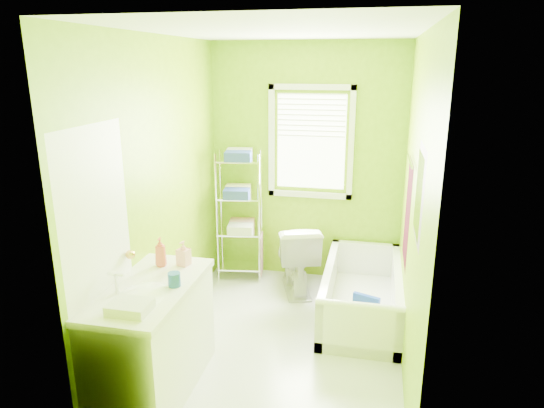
% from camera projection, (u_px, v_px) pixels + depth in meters
% --- Properties ---
extents(ground, '(2.90, 2.90, 0.00)m').
position_uv_depth(ground, '(279.00, 340.00, 4.31)').
color(ground, silver).
rests_on(ground, ground).
extents(room_envelope, '(2.14, 2.94, 2.62)m').
position_uv_depth(room_envelope, '(280.00, 170.00, 3.87)').
color(room_envelope, '#77A508').
rests_on(room_envelope, ground).
extents(window, '(0.92, 0.05, 1.22)m').
position_uv_depth(window, '(311.00, 136.00, 5.18)').
color(window, white).
rests_on(window, ground).
extents(door, '(0.09, 0.80, 2.00)m').
position_uv_depth(door, '(102.00, 272.00, 3.31)').
color(door, white).
rests_on(door, ground).
extents(right_wall_decor, '(0.04, 1.48, 1.17)m').
position_uv_depth(right_wall_decor, '(412.00, 206.00, 3.71)').
color(right_wall_decor, '#3F0713').
rests_on(right_wall_decor, ground).
extents(bathtub, '(0.72, 1.55, 0.50)m').
position_uv_depth(bathtub, '(361.00, 300.00, 4.69)').
color(bathtub, white).
rests_on(bathtub, ground).
extents(toilet, '(0.65, 0.85, 0.77)m').
position_uv_depth(toilet, '(296.00, 257.00, 5.16)').
color(toilet, white).
rests_on(toilet, ground).
extents(vanity, '(0.58, 1.13, 1.08)m').
position_uv_depth(vanity, '(153.00, 336.00, 3.54)').
color(vanity, white).
rests_on(vanity, ground).
extents(wire_shelf_unit, '(0.53, 0.43, 1.47)m').
position_uv_depth(wire_shelf_unit, '(241.00, 202.00, 5.34)').
color(wire_shelf_unit, silver).
rests_on(wire_shelf_unit, ground).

